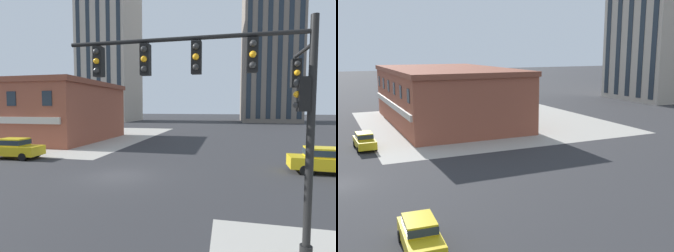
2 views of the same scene
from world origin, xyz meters
TOP-DOWN VIEW (x-y plane):
  - ground_plane at (0.00, 0.00)m, footprint 320.00×320.00m
  - sidewalk_far_corner at (-20.00, 20.00)m, footprint 32.00×32.00m
  - traffic_signal_main at (6.83, -7.09)m, footprint 7.06×2.09m
  - car_main_mid at (12.62, 3.47)m, footprint 4.49×2.07m
  - car_cross_far at (-10.71, 3.27)m, footprint 4.47×2.02m
  - storefront_block_near_corner at (-21.74, 15.26)m, footprint 25.98×14.93m
  - residential_tower_skyline_right at (18.66, 68.45)m, footprint 15.79×18.84m
  - residential_tower_skyline_left at (-29.56, 61.97)m, footprint 15.96×16.57m

SIDE VIEW (x-z plane):
  - ground_plane at x=0.00m, z-range 0.00..0.00m
  - sidewalk_far_corner at x=-20.00m, z-range -0.01..0.01m
  - car_main_mid at x=12.62m, z-range 0.08..1.76m
  - car_cross_far at x=-10.71m, z-range 0.08..1.76m
  - storefront_block_near_corner at x=-21.74m, z-range 0.01..7.49m
  - traffic_signal_main at x=6.83m, z-range 1.34..7.92m
  - residential_tower_skyline_left at x=-29.56m, z-range 0.02..47.19m
  - residential_tower_skyline_right at x=18.66m, z-range 0.02..62.83m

